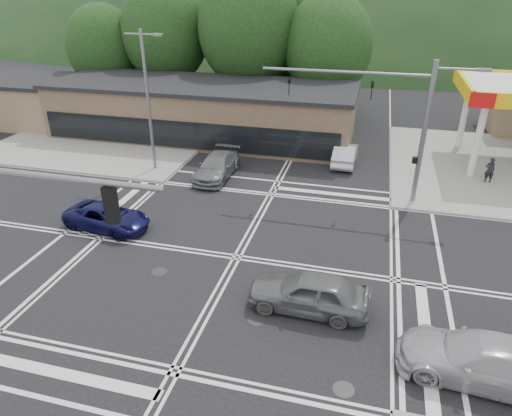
% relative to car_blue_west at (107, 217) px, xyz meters
% --- Properties ---
extents(ground, '(120.00, 120.00, 0.00)m').
position_rel_car_blue_west_xyz_m(ground, '(7.32, -1.02, -0.63)').
color(ground, black).
rests_on(ground, ground).
extents(sidewalk_nw, '(16.00, 16.00, 0.15)m').
position_rel_car_blue_west_xyz_m(sidewalk_nw, '(-7.68, 13.98, -0.55)').
color(sidewalk_nw, gray).
rests_on(sidewalk_nw, ground).
extents(commercial_row, '(24.00, 8.00, 4.00)m').
position_rel_car_blue_west_xyz_m(commercial_row, '(-0.68, 15.98, 1.37)').
color(commercial_row, brown).
rests_on(commercial_row, ground).
extents(commercial_nw, '(8.00, 7.00, 3.60)m').
position_rel_car_blue_west_xyz_m(commercial_nw, '(-16.68, 15.98, 1.17)').
color(commercial_nw, '#846B4F').
rests_on(commercial_nw, ground).
extents(hill_north, '(252.00, 126.00, 140.00)m').
position_rel_car_blue_west_xyz_m(hill_north, '(7.32, 88.98, -0.63)').
color(hill_north, '#17351A').
rests_on(hill_north, ground).
extents(tree_n_a, '(8.00, 8.00, 11.75)m').
position_rel_car_blue_west_xyz_m(tree_n_a, '(-6.68, 22.98, 6.51)').
color(tree_n_a, '#382619').
rests_on(tree_n_a, ground).
extents(tree_n_b, '(9.00, 9.00, 12.98)m').
position_rel_car_blue_west_xyz_m(tree_n_b, '(1.32, 22.98, 7.16)').
color(tree_n_b, '#382619').
rests_on(tree_n_b, ground).
extents(tree_n_c, '(7.60, 7.60, 10.87)m').
position_rel_car_blue_west_xyz_m(tree_n_c, '(8.32, 22.98, 5.86)').
color(tree_n_c, '#382619').
rests_on(tree_n_c, ground).
extents(tree_n_d, '(6.80, 6.80, 9.76)m').
position_rel_car_blue_west_xyz_m(tree_n_d, '(-12.68, 21.98, 5.21)').
color(tree_n_d, '#382619').
rests_on(tree_n_d, ground).
extents(tree_n_e, '(8.40, 8.40, 11.98)m').
position_rel_car_blue_west_xyz_m(tree_n_e, '(5.32, 26.98, 6.51)').
color(tree_n_e, '#382619').
rests_on(tree_n_e, ground).
extents(streetlight_nw, '(2.50, 0.25, 9.00)m').
position_rel_car_blue_west_xyz_m(streetlight_nw, '(-1.12, 7.98, 4.42)').
color(streetlight_nw, slate).
rests_on(streetlight_nw, ground).
extents(signal_mast_ne, '(11.65, 0.30, 8.00)m').
position_rel_car_blue_west_xyz_m(signal_mast_ne, '(14.27, 7.18, 4.44)').
color(signal_mast_ne, slate).
rests_on(signal_mast_ne, ground).
extents(car_blue_west, '(4.76, 2.65, 1.26)m').
position_rel_car_blue_west_xyz_m(car_blue_west, '(0.00, 0.00, 0.00)').
color(car_blue_west, '#0D0D3B').
rests_on(car_blue_west, ground).
extents(car_grey_center, '(4.78, 2.03, 1.61)m').
position_rel_car_blue_west_xyz_m(car_grey_center, '(11.11, -3.85, 0.18)').
color(car_grey_center, '#5E6063').
rests_on(car_grey_center, ground).
extents(car_silver_east, '(5.58, 2.67, 1.57)m').
position_rel_car_blue_west_xyz_m(car_silver_east, '(17.07, -5.92, 0.15)').
color(car_silver_east, '#A3A4AA').
rests_on(car_silver_east, ground).
extents(car_queue_a, '(1.60, 4.31, 1.41)m').
position_rel_car_blue_west_xyz_m(car_queue_a, '(11.17, 12.48, 0.07)').
color(car_queue_a, silver).
rests_on(car_queue_a, ground).
extents(car_queue_b, '(2.40, 4.72, 1.54)m').
position_rel_car_blue_west_xyz_m(car_queue_b, '(8.32, 15.16, 0.14)').
color(car_queue_b, white).
rests_on(car_queue_b, ground).
extents(car_northbound, '(2.08, 5.03, 1.46)m').
position_rel_car_blue_west_xyz_m(car_northbound, '(3.27, 7.98, 0.10)').
color(car_northbound, slate).
rests_on(car_northbound, ground).
extents(pedestrian, '(0.62, 0.43, 1.62)m').
position_rel_car_blue_west_xyz_m(pedestrian, '(20.20, 11.10, 0.33)').
color(pedestrian, black).
rests_on(pedestrian, sidewalk_ne).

